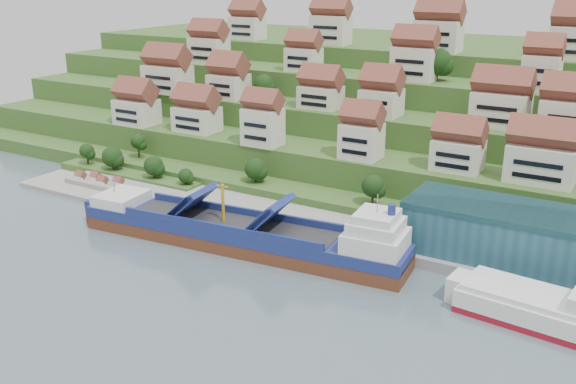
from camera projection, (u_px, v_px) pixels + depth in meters
The scene contains 11 objects.
ground at pixel (276, 254), 128.20m from camera, with size 300.00×300.00×0.00m, color slate.
quay at pixel (398, 243), 130.41m from camera, with size 180.00×14.00×2.20m, color gray.
pebble_beach at pixel (109, 188), 165.71m from camera, with size 45.00×20.00×1.00m, color gray.
hillside at pixel (442, 110), 208.94m from camera, with size 260.00×128.00×31.00m.
hillside_village at pixel (400, 88), 169.01m from camera, with size 156.19×65.27×29.11m.
hillside_trees at pixel (332, 117), 166.33m from camera, with size 139.13×62.24×30.71m.
warehouse at pixel (572, 245), 114.64m from camera, with size 60.00×15.00×10.00m, color #255465.
flagpole at pixel (381, 223), 125.36m from camera, with size 1.28×0.16×8.00m.
beach_huts at pixel (100, 182), 165.13m from camera, with size 14.40×3.70×2.20m.
cargo_ship at pixel (248, 235), 129.67m from camera, with size 70.90×17.35×15.47m.
second_ship at pixel (551, 312), 101.60m from camera, with size 28.56×12.89×8.03m.
Camera 1 is at (61.75, -99.53, 53.63)m, focal length 40.00 mm.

